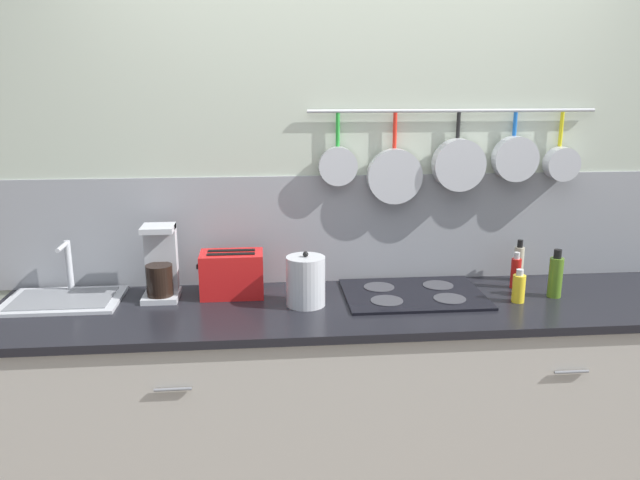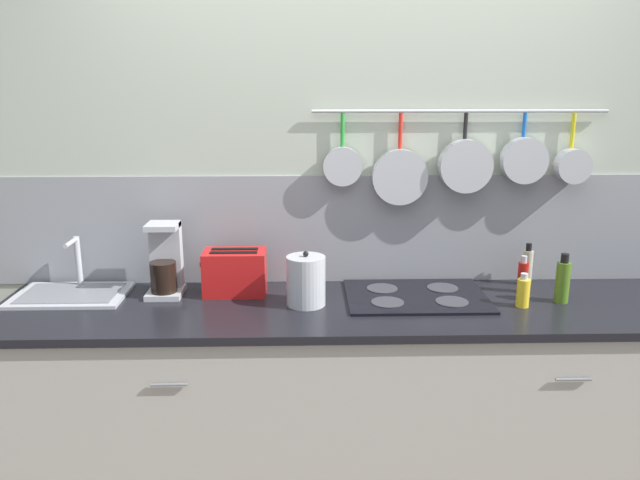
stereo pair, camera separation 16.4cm
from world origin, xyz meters
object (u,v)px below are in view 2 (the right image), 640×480
object	(u,v)px
coffee_maker	(165,265)
bottle_hot_sauce	(523,276)
bottle_cooking_wine	(523,292)
bottle_vinegar	(563,281)
bottle_dish_soap	(527,266)
kettle	(306,281)
toaster	(235,272)

from	to	relation	value
coffee_maker	bottle_hot_sauce	xyz separation A→B (m)	(1.61, -0.02, -0.06)
bottle_cooking_wine	bottle_vinegar	size ratio (longest dim) A/B	0.68
bottle_hot_sauce	bottle_dish_soap	world-z (taller)	bottle_dish_soap
bottle_cooking_wine	bottle_dish_soap	xyz separation A→B (m)	(0.12, 0.30, 0.02)
coffee_maker	bottle_cooking_wine	size ratio (longest dim) A/B	2.21
coffee_maker	bottle_vinegar	bearing A→B (deg)	-5.28
bottle_dish_soap	bottle_vinegar	bearing A→B (deg)	-75.03
coffee_maker	kettle	bearing A→B (deg)	-14.48
bottle_hot_sauce	kettle	bearing A→B (deg)	-172.00
kettle	bottle_cooking_wine	distance (m)	0.92
kettle	bottle_hot_sauce	size ratio (longest dim) A/B	1.40
bottle_hot_sauce	bottle_vinegar	distance (m)	0.19
bottle_hot_sauce	bottle_dish_soap	size ratio (longest dim) A/B	0.86
kettle	bottle_cooking_wine	world-z (taller)	kettle
coffee_maker	kettle	size ratio (longest dim) A/B	1.37
bottle_hot_sauce	bottle_vinegar	size ratio (longest dim) A/B	0.78
coffee_maker	bottle_vinegar	size ratio (longest dim) A/B	1.50
toaster	kettle	distance (m)	0.35
bottle_dish_soap	coffee_maker	bearing A→B (deg)	-177.05
bottle_hot_sauce	coffee_maker	bearing A→B (deg)	179.14
bottle_dish_soap	bottle_vinegar	world-z (taller)	bottle_vinegar
kettle	bottle_vinegar	size ratio (longest dim) A/B	1.09
coffee_maker	bottle_hot_sauce	size ratio (longest dim) A/B	1.92
toaster	kettle	world-z (taller)	kettle
toaster	bottle_cooking_wine	world-z (taller)	toaster
coffee_maker	kettle	distance (m)	0.65
bottle_cooking_wine	bottle_dish_soap	bearing A→B (deg)	67.85
kettle	bottle_vinegar	distance (m)	1.11
bottle_vinegar	bottle_cooking_wine	bearing A→B (deg)	-164.61
toaster	bottle_hot_sauce	xyz separation A→B (m)	(1.30, -0.01, -0.02)
coffee_maker	bottle_dish_soap	distance (m)	1.67
bottle_cooking_wine	bottle_vinegar	world-z (taller)	bottle_vinegar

